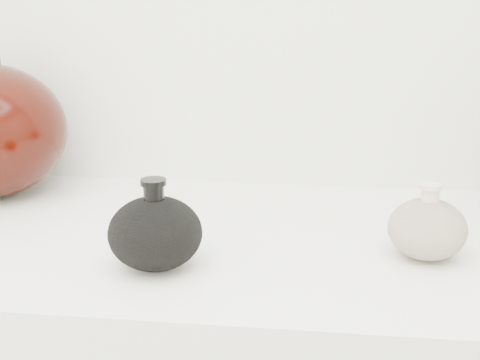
# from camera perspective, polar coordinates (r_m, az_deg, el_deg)

# --- Properties ---
(black_gourd_vase) EXTENTS (0.13, 0.13, 0.11)m
(black_gourd_vase) POSITION_cam_1_polar(r_m,az_deg,el_deg) (0.81, -7.25, -4.46)
(black_gourd_vase) COLOR black
(black_gourd_vase) RESTS_ON display_counter
(cream_gourd_vase) EXTENTS (0.11, 0.11, 0.10)m
(cream_gourd_vase) POSITION_cam_1_polar(r_m,az_deg,el_deg) (0.86, 15.70, -3.98)
(cream_gourd_vase) COLOR beige
(cream_gourd_vase) RESTS_ON display_counter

